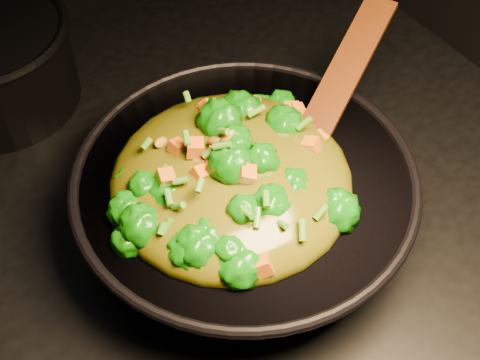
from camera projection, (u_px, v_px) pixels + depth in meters
stovetop at (172, 354)px, 1.26m from camera, size 1.20×0.90×0.90m
wok at (244, 206)px, 0.85m from camera, size 0.48×0.48×0.11m
stir_fry at (231, 157)px, 0.76m from camera, size 0.37×0.37×0.10m
spatula at (336, 89)px, 0.83m from camera, size 0.25×0.16×0.11m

